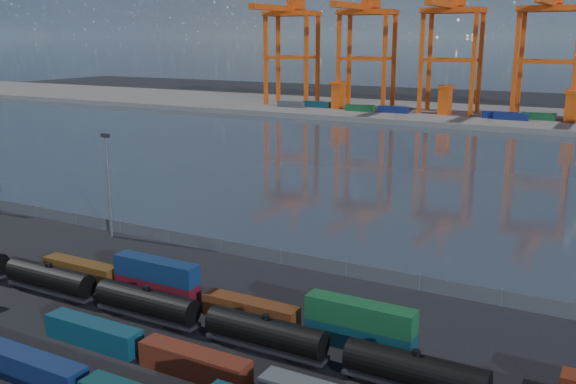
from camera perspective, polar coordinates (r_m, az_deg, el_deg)
The scene contains 11 objects.
ground at distance 69.68m, azimuth -12.36°, elevation -13.18°, with size 700.00×700.00×0.00m, color black.
harbor_water at distance 159.84m, azimuth 13.14°, elevation 2.05°, with size 700.00×700.00×0.00m, color #29323B.
far_quay at distance 261.22m, azimuth 19.61°, elevation 6.22°, with size 700.00×70.00×2.00m, color #514F4C.
container_row_mid at distance 70.02m, azimuth -16.47°, elevation -11.74°, with size 128.67×2.36×5.04m.
container_row_north at distance 79.66m, azimuth -10.99°, elevation -8.26°, with size 140.89×2.35×5.00m.
tanker_string at distance 69.87m, azimuth -7.56°, elevation -11.01°, with size 90.92×2.88×4.13m.
waterfront_fence at distance 90.31m, azimuth -0.62°, elevation -5.82°, with size 160.12×0.12×2.20m.
yard_light_mast at distance 104.21m, azimuth -15.69°, elevation 1.05°, with size 1.60×0.40×16.60m.
gantry_cranes at distance 254.42m, azimuth 18.29°, elevation 14.11°, with size 197.72×43.62×59.07m.
quay_containers at distance 248.83m, azimuth 16.57°, elevation 6.64°, with size 172.58×10.99×2.60m.
straddle_carriers at distance 251.13m, azimuth 18.78°, elevation 7.58°, with size 140.00×7.00×11.10m.
Camera 1 is at (42.09, -46.05, 31.03)m, focal length 40.00 mm.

